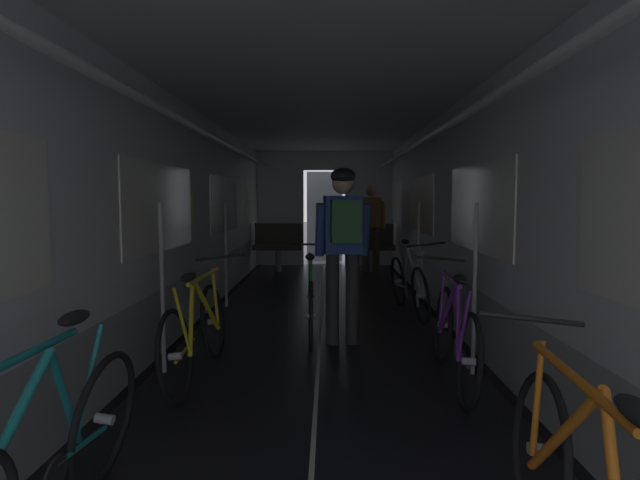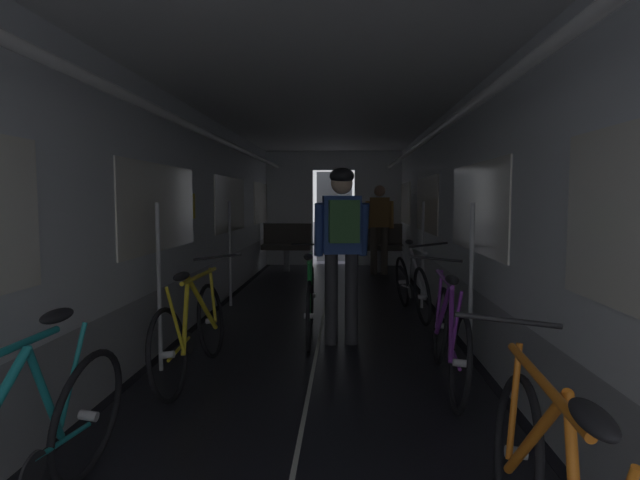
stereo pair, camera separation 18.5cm
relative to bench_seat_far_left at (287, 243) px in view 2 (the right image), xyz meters
The scene contains 10 objects.
train_car_shell 4.70m from the bench_seat_far_left, 78.60° to the right, with size 3.14×12.34×2.57m.
bench_seat_far_left is the anchor object (origin of this frame).
bench_seat_far_right 1.80m from the bench_seat_far_left, ahead, with size 0.98×0.51×0.95m.
bicycle_silver 4.31m from the bench_seat_far_left, 62.57° to the right, with size 0.48×1.69×0.95m.
bicycle_teal 8.14m from the bench_seat_far_left, 91.07° to the right, with size 0.44×1.69×0.95m.
bicycle_purple 6.50m from the bench_seat_far_left, 72.42° to the right, with size 0.44×1.69×0.95m.
bicycle_yellow 6.11m from the bench_seat_far_left, 90.52° to the right, with size 0.44×1.69×0.95m.
person_cyclist_aisle 5.28m from the bench_seat_far_left, 77.55° to the right, with size 0.55×0.42×1.73m.
bicycle_green_in_aisle 4.94m from the bench_seat_far_left, 80.60° to the right, with size 0.44×1.69×0.93m.
person_standing_near_bench 1.89m from the bench_seat_far_left, 11.79° to the right, with size 0.53×0.23×1.69m.
Camera 2 is at (0.27, -2.01, 1.43)m, focal length 28.78 mm.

